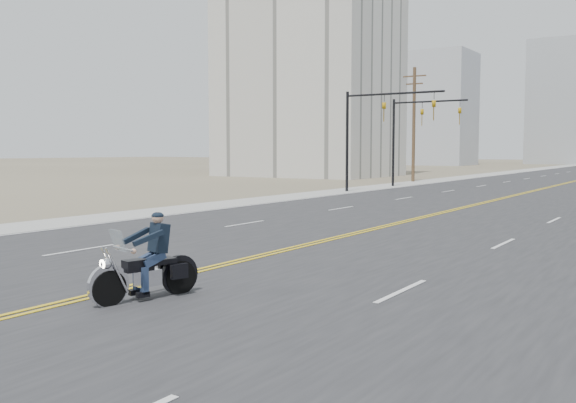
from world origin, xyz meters
The scene contains 9 objects.
ground_plane centered at (0.00, 0.00, 0.00)m, with size 400.00×400.00×0.00m, color #776D56.
sidewalk_left centered at (-11.50, 70.00, 0.01)m, with size 3.00×200.00×0.01m, color #A5A5A0.
traffic_mast_left centered at (-8.98, 32.00, 4.94)m, with size 7.10×0.26×7.00m.
traffic_mast_far centered at (-9.31, 40.00, 4.87)m, with size 6.10×0.26×7.00m.
utility_pole_left centered at (-12.50, 48.00, 5.48)m, with size 2.20×0.30×10.50m.
apartment_block centered at (-28.00, 55.00, 15.00)m, with size 18.00×14.00×30.00m, color silver.
haze_bldg_a centered at (-35.00, 115.00, 11.00)m, with size 14.00×12.00×22.00m, color #B7BCC6.
haze_bldg_f centered at (-50.00, 130.00, 8.00)m, with size 12.00×12.00×16.00m, color #ADB2B7.
motorcyclist centered at (1.07, 0.64, 0.86)m, with size 0.94×2.19×1.71m, color black, non-canonical shape.
Camera 1 is at (10.12, -8.19, 2.92)m, focal length 40.00 mm.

